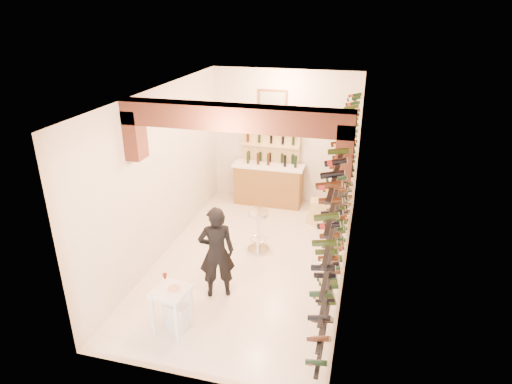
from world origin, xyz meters
TOP-DOWN VIEW (x-y plane):
  - ground at (0.00, 0.00)m, footprint 6.00×6.00m
  - room_shell at (0.00, -0.26)m, footprint 3.52×6.02m
  - wine_rack at (1.53, 0.00)m, footprint 0.32×5.70m
  - back_counter at (-0.30, 2.65)m, footprint 1.70×0.62m
  - back_shelving at (-0.30, 2.89)m, footprint 1.40×0.31m
  - tasting_table at (-0.63, -2.21)m, footprint 0.57×0.57m
  - white_stool at (-0.59, -2.08)m, footprint 0.37×0.37m
  - person at (-0.28, -1.18)m, footprint 0.70×0.59m
  - chrome_barstool at (0.02, 0.40)m, footprint 0.44×0.44m
  - crate_lower at (1.08, 1.85)m, footprint 0.60×0.51m
  - crate_upper at (1.08, 1.85)m, footprint 0.49×0.36m

SIDE VIEW (x-z plane):
  - ground at x=0.00m, z-range 0.00..0.00m
  - crate_lower at x=1.08m, z-range 0.00..0.30m
  - white_stool at x=-0.59m, z-range 0.00..0.41m
  - crate_upper at x=1.08m, z-range 0.30..0.57m
  - chrome_barstool at x=0.02m, z-range 0.07..0.92m
  - back_counter at x=-0.30m, z-range -0.11..1.18m
  - tasting_table at x=-0.63m, z-range 0.16..1.04m
  - person at x=-0.28m, z-range 0.00..1.62m
  - back_shelving at x=-0.30m, z-range -0.19..2.53m
  - wine_rack at x=1.53m, z-range 0.27..2.83m
  - room_shell at x=0.00m, z-range 0.65..3.86m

